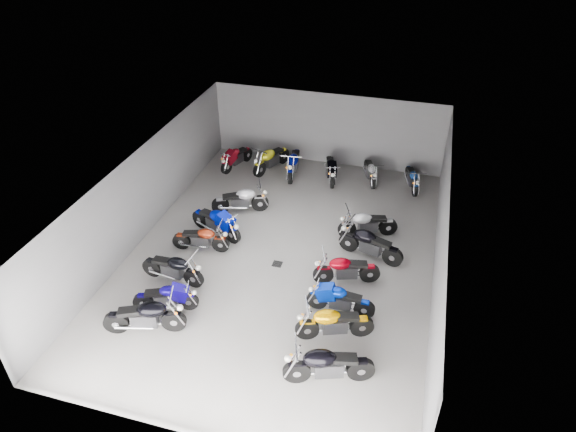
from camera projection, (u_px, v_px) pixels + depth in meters
The scene contains 24 objects.
ground at pixel (281, 255), 17.42m from camera, with size 14.00×14.00×0.00m, color gray.
wall_back at pixel (327, 129), 22.11m from camera, with size 10.00×0.10×3.20m, color slate.
wall_left at pixel (142, 194), 17.65m from camera, with size 0.10×14.00×3.20m, color slate.
wall_right at pixel (441, 241), 15.40m from camera, with size 0.10×14.00×3.20m, color slate.
ceiling at pixel (281, 172), 15.62m from camera, with size 10.00×14.00×0.04m, color black.
drain_grate at pixel (277, 264), 17.01m from camera, with size 0.32×0.32×0.01m, color black.
motorcycle_left_a at pixel (145, 317), 14.24m from camera, with size 2.25×0.86×1.02m.
motorcycle_left_b at pixel (166, 297), 15.01m from camera, with size 1.89×0.67×0.85m.
motorcycle_left_c at pixel (173, 268), 16.03m from camera, with size 2.16×0.47×0.95m.
motorcycle_left_d at pixel (201, 239), 17.40m from camera, with size 1.98×0.48×0.87m.
motorcycle_left_e at pixel (216, 222), 18.10m from camera, with size 2.14×0.96×0.99m.
motorcycle_left_f at pixel (241, 200), 19.35m from camera, with size 2.06×0.95×0.95m.
motorcycle_right_a at pixel (328, 365), 12.83m from camera, with size 2.27×0.89×1.03m.
motorcycle_right_b at pixel (334, 323), 14.08m from camera, with size 2.12×0.90×0.97m.
motorcycle_right_c at pixel (340, 300), 14.90m from camera, with size 2.03×0.39×0.89m.
motorcycle_right_d at pixel (346, 269), 16.00m from camera, with size 2.05×0.80×0.93m.
motorcycle_right_e at pixel (370, 244), 17.02m from camera, with size 2.23×0.73×1.00m.
motorcycle_right_f at pixel (367, 224), 18.06m from camera, with size 2.04×0.92×0.94m.
motorcycle_back_a at pixel (236, 157), 22.32m from camera, with size 0.77×1.96×0.89m.
motorcycle_back_b at pixel (271, 159), 22.10m from camera, with size 1.02×2.15×1.00m.
motorcycle_back_c at pixel (294, 163), 21.76m from camera, with size 0.52×2.31×1.01m.
motorcycle_back_d at pixel (331, 169), 21.44m from camera, with size 0.73×2.05×0.92m.
motorcycle_back_e at pixel (370, 171), 21.36m from camera, with size 0.76×1.84×0.84m.
motorcycle_back_f at pixel (412, 178), 20.88m from camera, with size 0.66×1.85×0.83m.
Camera 1 is at (3.93, -13.14, 10.82)m, focal length 32.00 mm.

